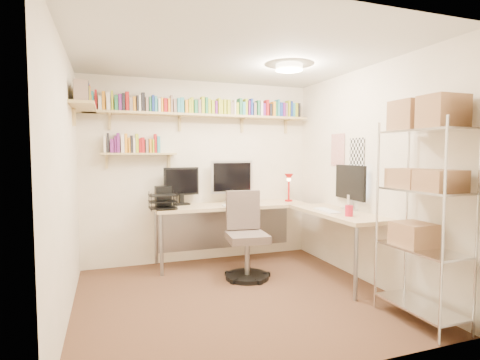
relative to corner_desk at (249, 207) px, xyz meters
name	(u,v)px	position (x,y,z in m)	size (l,w,h in m)	color
ground	(236,297)	(-0.50, -0.94, -0.80)	(3.20, 3.20, 0.00)	#46301E
room_shell	(236,149)	(-0.50, -0.94, 0.75)	(3.24, 3.04, 2.52)	beige
wall_shelves	(173,113)	(-0.92, 0.35, 1.22)	(3.12, 1.09, 0.80)	tan
corner_desk	(249,207)	(0.00, 0.00, 0.00)	(2.49, 2.11, 1.41)	#CDBE85
office_chair	(246,241)	(-0.18, -0.38, -0.36)	(0.55, 0.56, 1.04)	black
wire_rack	(423,172)	(0.86, -2.03, 0.54)	(0.39, 0.78, 1.98)	silver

